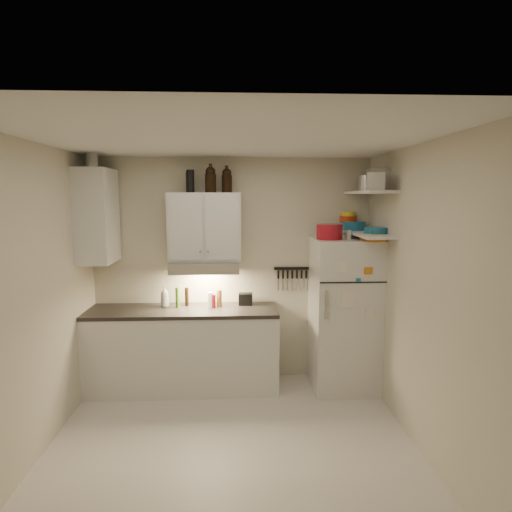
{
  "coord_description": "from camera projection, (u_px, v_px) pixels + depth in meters",
  "views": [
    {
      "loc": [
        0.04,
        -3.45,
        2.14
      ],
      "look_at": [
        0.25,
        0.9,
        1.55
      ],
      "focal_mm": 30.0,
      "sensor_mm": 36.0,
      "label": 1
    }
  ],
  "objects": [
    {
      "name": "caddy",
      "position": [
        246.0,
        299.0,
        4.92
      ],
      "size": [
        0.16,
        0.12,
        0.13
      ],
      "primitive_type": "cube",
      "rotation": [
        0.0,
        0.0,
        -0.05
      ],
      "color": "black",
      "rests_on": "countertop"
    },
    {
      "name": "right_wall",
      "position": [
        422.0,
        299.0,
        3.6
      ],
      "size": [
        0.02,
        3.0,
        2.6
      ],
      "primitive_type": "cube",
      "color": "beige",
      "rests_on": "ground"
    },
    {
      "name": "soap_bottle",
      "position": [
        165.0,
        295.0,
        4.82
      ],
      "size": [
        0.13,
        0.13,
        0.27
      ],
      "primitive_type": "imported",
      "rotation": [
        0.0,
        0.0,
        0.26
      ],
      "color": "silver",
      "rests_on": "countertop"
    },
    {
      "name": "range_hood",
      "position": [
        205.0,
        266.0,
        4.76
      ],
      "size": [
        0.76,
        0.46,
        0.12
      ],
      "primitive_type": "cube",
      "color": "silver",
      "rests_on": "back_wall"
    },
    {
      "name": "fridge",
      "position": [
        344.0,
        314.0,
        4.79
      ],
      "size": [
        0.7,
        0.68,
        1.7
      ],
      "primitive_type": "cube",
      "color": "silver",
      "rests_on": "floor"
    },
    {
      "name": "side_cabinet",
      "position": [
        97.0,
        216.0,
        4.56
      ],
      "size": [
        0.33,
        0.55,
        1.0
      ],
      "primitive_type": "cube",
      "color": "silver",
      "rests_on": "left_wall"
    },
    {
      "name": "shelf_lo",
      "position": [
        368.0,
        234.0,
        4.55
      ],
      "size": [
        0.3,
        0.95,
        0.03
      ],
      "primitive_type": "cube",
      "color": "silver",
      "rests_on": "right_wall"
    },
    {
      "name": "bowl_orange",
      "position": [
        348.0,
        219.0,
        4.97
      ],
      "size": [
        0.2,
        0.2,
        0.06
      ],
      "primitive_type": "cylinder",
      "color": "red",
      "rests_on": "bowl_teal"
    },
    {
      "name": "side_jar",
      "position": [
        92.0,
        160.0,
        4.47
      ],
      "size": [
        0.12,
        0.12,
        0.16
      ],
      "primitive_type": "cylinder",
      "rotation": [
        0.0,
        0.0,
        0.01
      ],
      "color": "silver",
      "rests_on": "side_cabinet"
    },
    {
      "name": "left_wall",
      "position": [
        31.0,
        303.0,
        3.45
      ],
      "size": [
        0.02,
        3.0,
        2.6
      ],
      "primitive_type": "cube",
      "color": "beige",
      "rests_on": "ground"
    },
    {
      "name": "bowl_teal",
      "position": [
        354.0,
        226.0,
        4.9
      ],
      "size": [
        0.25,
        0.25,
        0.1
      ],
      "primitive_type": "cylinder",
      "color": "#19628B",
      "rests_on": "shelf_lo"
    },
    {
      "name": "oil_bottle",
      "position": [
        177.0,
        298.0,
        4.79
      ],
      "size": [
        0.04,
        0.04,
        0.23
      ],
      "primitive_type": "cylinder",
      "rotation": [
        0.0,
        0.0,
        0.01
      ],
      "color": "#3E6A1A",
      "rests_on": "countertop"
    },
    {
      "name": "clear_bottle",
      "position": [
        210.0,
        300.0,
        4.78
      ],
      "size": [
        0.06,
        0.06,
        0.18
      ],
      "primitive_type": "cylinder",
      "rotation": [
        0.0,
        0.0,
        -0.04
      ],
      "color": "silver",
      "rests_on": "countertop"
    },
    {
      "name": "upper_cabinet",
      "position": [
        205.0,
        227.0,
        4.76
      ],
      "size": [
        0.8,
        0.33,
        0.75
      ],
      "primitive_type": "cube",
      "color": "silver",
      "rests_on": "back_wall"
    },
    {
      "name": "growler_a",
      "position": [
        211.0,
        179.0,
        4.66
      ],
      "size": [
        0.15,
        0.15,
        0.29
      ],
      "primitive_type": null,
      "rotation": [
        0.0,
        0.0,
        0.26
      ],
      "color": "black",
      "rests_on": "upper_cabinet"
    },
    {
      "name": "tin_b",
      "position": [
        376.0,
        182.0,
        4.12
      ],
      "size": [
        0.22,
        0.22,
        0.17
      ],
      "primitive_type": "cube",
      "rotation": [
        0.0,
        0.0,
        -0.35
      ],
      "color": "#AAAAAD",
      "rests_on": "shelf_hi"
    },
    {
      "name": "book_stack",
      "position": [
        373.0,
        237.0,
        4.43
      ],
      "size": [
        0.23,
        0.26,
        0.08
      ],
      "primitive_type": "cube",
      "rotation": [
        0.0,
        0.0,
        0.25
      ],
      "color": "orange",
      "rests_on": "fridge"
    },
    {
      "name": "vinegar_bottle",
      "position": [
        187.0,
        297.0,
        4.86
      ],
      "size": [
        0.06,
        0.06,
        0.21
      ],
      "primitive_type": "cylinder",
      "rotation": [
        0.0,
        0.0,
        0.3
      ],
      "color": "black",
      "rests_on": "countertop"
    },
    {
      "name": "base_cabinet",
      "position": [
        184.0,
        351.0,
        4.8
      ],
      "size": [
        2.1,
        0.6,
        0.88
      ],
      "primitive_type": "cube",
      "color": "silver",
      "rests_on": "floor"
    },
    {
      "name": "tin_a",
      "position": [
        379.0,
        180.0,
        4.38
      ],
      "size": [
        0.24,
        0.22,
        0.23
      ],
      "primitive_type": "cube",
      "rotation": [
        0.0,
        0.0,
        -0.06
      ],
      "color": "#AAAAAD",
      "rests_on": "shelf_hi"
    },
    {
      "name": "stock_pot",
      "position": [
        369.0,
        184.0,
        4.77
      ],
      "size": [
        0.26,
        0.26,
        0.17
      ],
      "primitive_type": "cylinder",
      "rotation": [
        0.0,
        0.0,
        0.09
      ],
      "color": "silver",
      "rests_on": "shelf_hi"
    },
    {
      "name": "thermos_a",
      "position": [
        190.0,
        181.0,
        4.66
      ],
      "size": [
        0.11,
        0.11,
        0.25
      ],
      "primitive_type": "cylinder",
      "rotation": [
        0.0,
        0.0,
        -0.39
      ],
      "color": "black",
      "rests_on": "upper_cabinet"
    },
    {
      "name": "floor",
      "position": [
        232.0,
        448.0,
        3.7
      ],
      "size": [
        3.2,
        3.0,
        0.02
      ],
      "primitive_type": "cube",
      "color": "silver",
      "rests_on": "ground"
    },
    {
      "name": "pepper_mill",
      "position": [
        219.0,
        298.0,
        4.84
      ],
      "size": [
        0.07,
        0.07,
        0.19
      ],
      "primitive_type": "cylinder",
      "rotation": [
        0.0,
        0.0,
        -0.22
      ],
      "color": "brown",
      "rests_on": "countertop"
    },
    {
      "name": "dutch_oven",
      "position": [
        329.0,
        232.0,
        4.59
      ],
      "size": [
        0.33,
        0.33,
        0.16
      ],
      "primitive_type": "cylinder",
      "rotation": [
        0.0,
        0.0,
        0.2
      ],
      "color": "maroon",
      "rests_on": "fridge"
    },
    {
      "name": "plates",
      "position": [
        376.0,
        230.0,
        4.47
      ],
      "size": [
        0.26,
        0.26,
        0.06
      ],
      "primitive_type": "cylinder",
      "rotation": [
        0.0,
        0.0,
        0.04
      ],
      "color": "#19628B",
      "rests_on": "shelf_lo"
    },
    {
      "name": "bowl_yellow",
      "position": [
        348.0,
        214.0,
        4.97
      ],
      "size": [
        0.15,
        0.15,
        0.05
      ],
      "primitive_type": "cylinder",
      "color": "yellow",
      "rests_on": "bowl_orange"
    },
    {
      "name": "knife_strip",
      "position": [
        292.0,
        268.0,
        5.03
      ],
      "size": [
        0.42,
        0.02,
        0.03
      ],
      "primitive_type": "cube",
      "color": "black",
      "rests_on": "back_wall"
    },
    {
      "name": "red_jar",
      "position": [
        212.0,
        301.0,
        4.79
      ],
      "size": [
        0.08,
        0.08,
        0.15
      ],
      "primitive_type": "cylinder",
      "rotation": [
        0.0,
        0.0,
        0.09
      ],
      "color": "maroon",
      "rests_on": "countertop"
    },
    {
      "name": "back_wall",
      "position": [
        232.0,
        270.0,
        5.02
      ],
      "size": [
        3.2,
        0.02,
        2.6
      ],
      "primitive_type": "cube",
      "color": "beige",
      "rests_on": "ground"
    },
    {
      "name": "countertop",
      "position": [
        183.0,
        311.0,
        4.74
      ],
      "size": [
        2.1,
        0.62,
        0.04
      ],
      "primitive_type": "cube",
      "color": "#282523",
      "rests_on": "base_cabinet"
    },
    {
      "name": "ceiling",
      "position": [
        230.0,
        138.0,
        3.35
      ],
      "size": [
        3.2,
        3.0,
        0.02
      ],
      "primitive_type": "cube",
      "color": "silver",
      "rests_on": "ground"
    },
    {
      "name": "growler_b",
      "position": [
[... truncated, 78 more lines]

